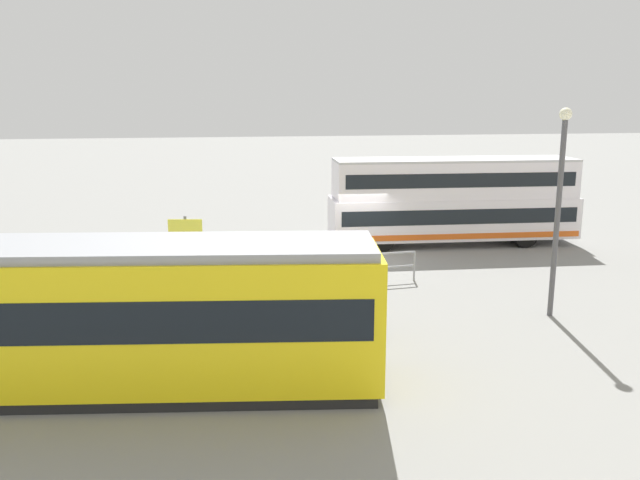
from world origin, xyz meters
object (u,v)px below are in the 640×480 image
object	(u,v)px
info_sign	(186,238)
street_lamp	(559,196)
tram_yellow	(88,315)
pedestrian_crossing	(376,300)
pedestrian_near_railing	(281,257)
double_decker_bus	(453,201)

from	to	relation	value
info_sign	street_lamp	distance (m)	12.05
tram_yellow	pedestrian_crossing	size ratio (longest dim) A/B	7.36
pedestrian_crossing	pedestrian_near_railing	bearing A→B (deg)	-68.45
pedestrian_crossing	street_lamp	xyz separation A→B (m)	(-5.59, -0.80, 2.61)
double_decker_bus	pedestrian_crossing	distance (m)	12.21
double_decker_bus	tram_yellow	bearing A→B (deg)	44.19
street_lamp	double_decker_bus	bearing A→B (deg)	-92.85
pedestrian_near_railing	info_sign	distance (m)	3.30
double_decker_bus	info_sign	world-z (taller)	double_decker_bus
pedestrian_near_railing	info_sign	xyz separation A→B (m)	(3.21, -0.31, 0.73)
tram_yellow	pedestrian_crossing	bearing A→B (deg)	-162.35
info_sign	street_lamp	bearing A→B (deg)	156.17
tram_yellow	pedestrian_near_railing	size ratio (longest dim) A/B	7.53
pedestrian_near_railing	info_sign	world-z (taller)	info_sign
tram_yellow	street_lamp	size ratio (longest dim) A/B	2.13
pedestrian_crossing	street_lamp	distance (m)	6.22
double_decker_bus	pedestrian_near_railing	distance (m)	9.76
info_sign	street_lamp	xyz separation A→B (m)	(-10.89, 4.81, 1.91)
tram_yellow	pedestrian_crossing	xyz separation A→B (m)	(-7.11, -2.26, -0.72)
pedestrian_crossing	street_lamp	size ratio (longest dim) A/B	0.29
pedestrian_near_railing	tram_yellow	bearing A→B (deg)	56.41
double_decker_bus	tram_yellow	xyz separation A→B (m)	(13.18, 12.82, -0.20)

